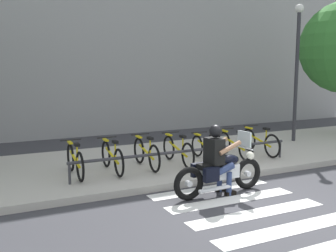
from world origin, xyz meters
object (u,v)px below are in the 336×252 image
object	(u,v)px
motorcycle	(220,172)
bike_rack	(189,152)
bicycle_4	(207,148)
rider	(217,155)
bicycle_3	(178,150)
street_lamp	(297,62)
bicycle_1	(112,157)
bicycle_5	(234,145)
bicycle_2	(146,153)
bicycle_6	(260,142)
bicycle_0	(75,161)

from	to	relation	value
motorcycle	bike_rack	bearing A→B (deg)	84.81
bicycle_4	bike_rack	xyz separation A→B (m)	(-0.87, -0.56, 0.09)
rider	bike_rack	world-z (taller)	rider
bicycle_3	street_lamp	distance (m)	5.60
bicycle_1	street_lamp	world-z (taller)	street_lamp
rider	bicycle_4	xyz separation A→B (m)	(1.09, 2.13, -0.36)
bicycle_4	bicycle_5	xyz separation A→B (m)	(0.87, -0.00, 0.02)
rider	bicycle_3	world-z (taller)	rider
bicycle_2	bicycle_3	size ratio (longest dim) A/B	0.96
motorcycle	bicycle_3	world-z (taller)	motorcycle
bicycle_2	street_lamp	size ratio (longest dim) A/B	0.36
motorcycle	rider	xyz separation A→B (m)	(-0.08, -0.00, 0.37)
bicycle_1	bicycle_3	distance (m)	1.74
bicycle_2	street_lamp	world-z (taller)	street_lamp
rider	bicycle_6	bearing A→B (deg)	37.02
bicycle_4	bicycle_5	bearing A→B (deg)	-0.07
bicycle_5	bicycle_6	xyz separation A→B (m)	(0.87, -0.00, 0.01)
street_lamp	bicycle_6	bearing A→B (deg)	-153.88
bicycle_1	bicycle_2	bearing A→B (deg)	-0.02
bicycle_2	bicycle_0	bearing A→B (deg)	180.00
bicycle_0	bike_rack	bearing A→B (deg)	-11.99
bicycle_0	bicycle_3	distance (m)	2.61
bicycle_6	bike_rack	xyz separation A→B (m)	(-2.61, -0.55, 0.07)
rider	bicycle_6	world-z (taller)	rider
bicycle_3	bicycle_5	size ratio (longest dim) A/B	1.04
bicycle_6	street_lamp	size ratio (longest dim) A/B	0.37
bicycle_6	bicycle_2	bearing A→B (deg)	-179.99
bicycle_4	bicycle_5	world-z (taller)	bicycle_5
rider	bicycle_5	xyz separation A→B (m)	(1.96, 2.13, -0.34)
bicycle_3	bicycle_5	bearing A→B (deg)	0.00
motorcycle	bike_rack	distance (m)	1.59
bicycle_0	bicycle_4	world-z (taller)	bicycle_0
bicycle_0	bicycle_1	world-z (taller)	bicycle_0
bicycle_6	bike_rack	bearing A→B (deg)	-168.00
motorcycle	street_lamp	distance (m)	6.52
bicycle_1	street_lamp	bearing A→B (deg)	9.87
bicycle_5	bike_rack	bearing A→B (deg)	-162.30
street_lamp	motorcycle	bearing A→B (deg)	-147.28
motorcycle	bicycle_1	xyz separation A→B (m)	(-1.59, 2.13, 0.04)
bike_rack	street_lamp	size ratio (longest dim) A/B	1.27
bicycle_2	bicycle_6	world-z (taller)	bicycle_2
bicycle_0	bike_rack	distance (m)	2.66
bicycle_0	bicycle_5	distance (m)	4.34
motorcycle	bicycle_2	xyz separation A→B (m)	(-0.73, 2.13, 0.04)
motorcycle	street_lamp	size ratio (longest dim) A/B	0.47
bicycle_1	bicycle_2	xyz separation A→B (m)	(0.87, -0.00, 0.01)
bicycle_4	bicycle_6	bearing A→B (deg)	-0.05
bicycle_1	bicycle_5	distance (m)	3.47
bicycle_0	bicycle_6	distance (m)	5.21
bicycle_3	bicycle_6	xyz separation A→B (m)	(2.61, -0.00, 0.00)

